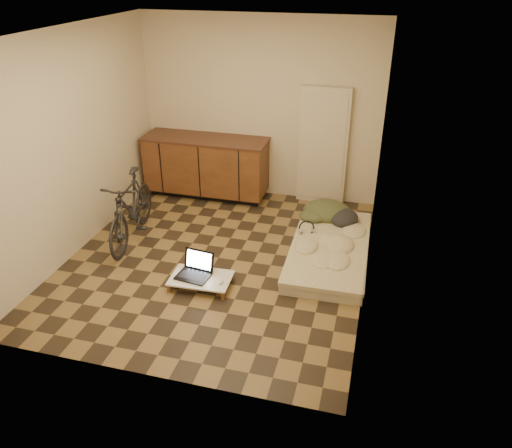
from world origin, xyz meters
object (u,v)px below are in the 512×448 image
(lap_desk, at_px, (201,278))
(laptop, at_px, (195,271))
(bicycle, at_px, (130,205))
(futon, at_px, (329,250))

(lap_desk, xyz_separation_m, laptop, (-0.08, 0.04, 0.07))
(lap_desk, bearing_deg, bicycle, 145.44)
(bicycle, relative_size, laptop, 3.86)
(futon, distance_m, lap_desk, 1.64)
(futon, relative_size, lap_desk, 2.80)
(futon, bearing_deg, bicycle, -175.62)
(bicycle, xyz_separation_m, futon, (2.50, 0.25, -0.41))
(bicycle, distance_m, lap_desk, 1.48)
(laptop, bearing_deg, futon, 42.12)
(futon, xyz_separation_m, laptop, (-1.38, -0.97, 0.08))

